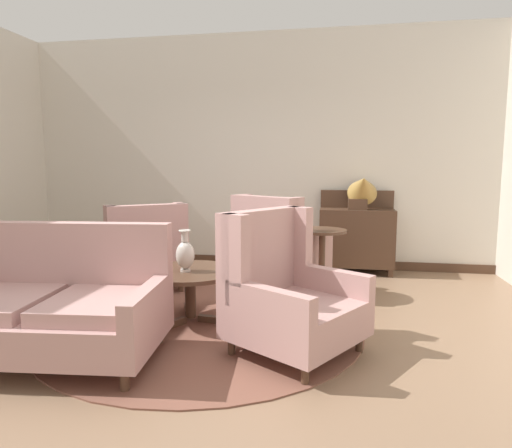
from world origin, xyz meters
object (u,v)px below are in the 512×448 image
Objects in this scene: coffee_table at (190,279)px; porcelain_vase at (185,254)px; armchair_near_sideboard at (277,251)px; armchair_foreground_right at (286,295)px; gramophone at (362,188)px; settee at (56,307)px; armchair_beside_settee at (143,254)px; side_table at (322,256)px; sideboard at (356,237)px.

porcelain_vase is at bearing -114.48° from coffee_table.
armchair_near_sideboard reaches higher than armchair_foreground_right.
coffee_table is at bearing -127.71° from gramophone.
settee is 1.41× the size of armchair_near_sideboard.
armchair_beside_settee is at bearing 88.42° from settee.
sideboard is (0.42, 1.17, 0.05)m from side_table.
coffee_table is at bearing 46.66° from settee.
armchair_beside_settee is 2.75m from sideboard.
settee is 3.90m from gramophone.
gramophone reaches higher than sideboard.
armchair_beside_settee reaches higher than side_table.
gramophone is (1.62, 2.10, 0.74)m from coffee_table.
sideboard reaches higher than settee.
armchair_near_sideboard is 0.98× the size of armchair_foreground_right.
armchair_near_sideboard is 1.56× the size of side_table.
sideboard is at bearing 54.62° from porcelain_vase.
armchair_near_sideboard reaches higher than side_table.
armchair_near_sideboard is 2.04× the size of gramophone.
settee reaches higher than porcelain_vase.
armchair_beside_settee is 1.08× the size of sideboard.
gramophone is (0.05, -0.09, 0.64)m from sideboard.
coffee_table is 1.54m from side_table.
sideboard is (0.64, 2.69, 0.05)m from armchair_foreground_right.
armchair_foreground_right is 2.77m from sideboard.
armchair_beside_settee is at bearing 133.77° from coffee_table.
settee is 2.88× the size of gramophone.
porcelain_vase reaches higher than coffee_table.
armchair_foreground_right is (1.78, -1.38, 0.02)m from armchair_beside_settee.
armchair_beside_settee is 2.09× the size of gramophone.
armchair_foreground_right reaches higher than coffee_table.
coffee_table is 2.33× the size of porcelain_vase.
armchair_beside_settee is 1.61× the size of side_table.
armchair_foreground_right is at bearing -28.08° from coffee_table.
armchair_near_sideboard is at bearing -132.98° from sideboard.
porcelain_vase is 2.76m from sideboard.
armchair_foreground_right is (0.95, -0.44, -0.20)m from porcelain_vase.
side_table is (1.18, 1.08, -0.19)m from porcelain_vase.
armchair_near_sideboard is 1.50m from gramophone.
armchair_beside_settee reaches higher than coffee_table.
side_table is at bearing -113.61° from gramophone.
coffee_table is 0.74× the size of armchair_foreground_right.
coffee_table is at bearing 94.16° from armchair_foreground_right.
porcelain_vase is 1.07m from armchair_foreground_right.
settee is at bearing 137.00° from armchair_foreground_right.
porcelain_vase reaches higher than side_table.
gramophone reaches higher than side_table.
armchair_near_sideboard is 0.54m from side_table.
armchair_foreground_right is at bearing 9.16° from settee.
armchair_beside_settee is 2.01m from side_table.
armchair_beside_settee is 1.03× the size of armchair_near_sideboard.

